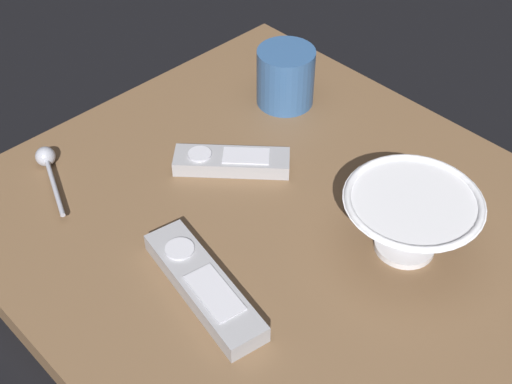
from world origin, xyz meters
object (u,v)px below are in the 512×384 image
Objects in this scene: coffee_mug at (286,77)px; teaspoon at (47,162)px; tv_remote_near at (231,161)px; tv_remote_far at (204,285)px; cereal_bowl at (410,221)px.

coffee_mug is 0.35m from teaspoon.
tv_remote_near is at bearing 109.47° from coffee_mug.
teaspoon is at bearing 71.90° from coffee_mug.
tv_remote_near is at bearing -50.76° from tv_remote_far.
tv_remote_near is (-0.06, 0.16, -0.03)m from coffee_mug.
cereal_bowl is at bearing -151.16° from teaspoon.
coffee_mug reaches higher than teaspoon.
cereal_bowl is 0.24m from tv_remote_far.
cereal_bowl is 0.47m from teaspoon.
teaspoon and tv_remote_far have the same top height.
cereal_bowl is at bearing -117.75° from tv_remote_far.
coffee_mug is 0.61× the size of tv_remote_near.
tv_remote_far reaches higher than tv_remote_near.
coffee_mug is at bearing -59.48° from tv_remote_far.
tv_remote_far is at bearing -177.53° from teaspoon.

